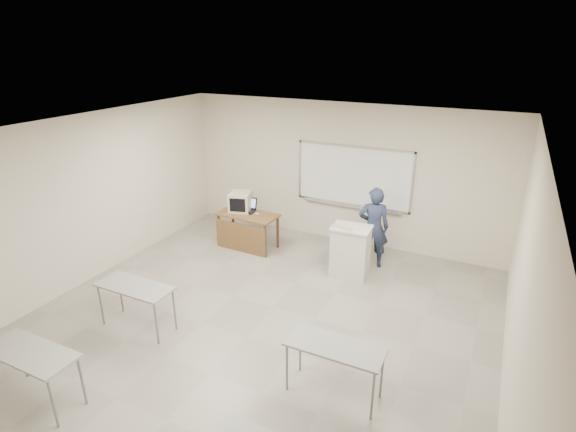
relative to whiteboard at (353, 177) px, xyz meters
The scene contains 10 objects.
floor 4.25m from the whiteboard, 94.32° to the right, with size 7.00×8.00×0.01m, color gray.
whiteboard is the anchor object (origin of this frame).
student_desks 5.39m from the whiteboard, 93.23° to the right, with size 4.40×2.20×0.73m.
instructor_desk 2.49m from the whiteboard, 144.91° to the right, with size 1.27×0.64×0.75m.
podium 1.83m from the whiteboard, 71.69° to the right, with size 0.71×0.52×0.99m.
crt_monitor 2.45m from the whiteboard, 152.99° to the right, with size 0.44×0.49×0.42m.
laptop 2.34m from the whiteboard, 151.99° to the right, with size 0.36×0.33×0.27m.
mouse 2.16m from the whiteboard, 145.34° to the right, with size 0.10×0.07×0.04m, color #BABCC3.
keyboard 1.69m from the whiteboard, 78.06° to the right, with size 0.40×0.13×0.02m, color #B4AD93.
presenter 1.34m from the whiteboard, 50.41° to the right, with size 0.59×0.39×1.61m, color black.
Camera 1 is at (3.05, -4.75, 4.17)m, focal length 28.00 mm.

